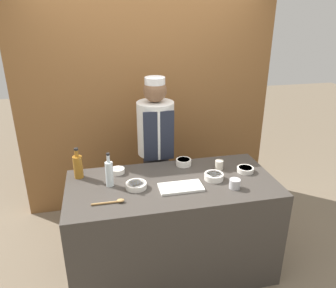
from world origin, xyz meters
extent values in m
plane|color=#756651|center=(0.00, 0.00, 0.00)|extent=(14.00, 14.00, 0.00)
cube|color=brown|center=(0.00, 1.27, 1.20)|extent=(2.86, 0.18, 2.40)
cube|color=#3D3833|center=(0.00, 0.00, 0.45)|extent=(1.74, 0.83, 0.90)
cylinder|color=white|center=(0.68, 0.05, 0.92)|extent=(0.15, 0.15, 0.04)
cylinder|color=#703384|center=(0.68, 0.05, 0.93)|extent=(0.12, 0.12, 0.01)
cylinder|color=white|center=(-0.43, 0.27, 0.92)|extent=(0.12, 0.12, 0.04)
cylinder|color=brown|center=(-0.43, 0.27, 0.93)|extent=(0.10, 0.10, 0.01)
cylinder|color=white|center=(0.18, 0.30, 0.93)|extent=(0.14, 0.14, 0.06)
cylinder|color=green|center=(0.18, 0.30, 0.95)|extent=(0.11, 0.11, 0.02)
cylinder|color=white|center=(0.36, -0.02, 0.92)|extent=(0.16, 0.16, 0.05)
cylinder|color=orange|center=(0.36, -0.02, 0.94)|extent=(0.13, 0.13, 0.02)
cylinder|color=white|center=(-0.30, -0.03, 0.92)|extent=(0.17, 0.17, 0.05)
cylinder|color=yellow|center=(-0.30, -0.03, 0.93)|extent=(0.14, 0.14, 0.01)
cube|color=white|center=(0.05, -0.11, 0.91)|extent=(0.35, 0.18, 0.02)
cylinder|color=silver|center=(-0.51, 0.06, 1.00)|extent=(0.06, 0.06, 0.21)
cylinder|color=silver|center=(-0.51, 0.06, 1.14)|extent=(0.03, 0.03, 0.06)
cylinder|color=black|center=(-0.51, 0.06, 1.18)|extent=(0.03, 0.03, 0.02)
cylinder|color=#9E661E|center=(-0.76, 0.26, 0.99)|extent=(0.08, 0.08, 0.20)
cylinder|color=#9E661E|center=(-0.76, 0.26, 1.12)|extent=(0.03, 0.03, 0.06)
cylinder|color=black|center=(-0.76, 0.26, 1.16)|extent=(0.04, 0.04, 0.02)
cylinder|color=#B7B7BC|center=(0.47, -0.20, 0.94)|extent=(0.09, 0.09, 0.08)
cylinder|color=silver|center=(0.47, 0.15, 0.94)|extent=(0.07, 0.07, 0.09)
cylinder|color=#B2844C|center=(-0.56, -0.21, 0.90)|extent=(0.20, 0.02, 0.02)
ellipsoid|color=#B2844C|center=(-0.45, -0.21, 0.91)|extent=(0.06, 0.04, 0.02)
cylinder|color=#28282D|center=(-0.01, 0.69, 0.44)|extent=(0.26, 0.26, 0.87)
cylinder|color=white|center=(-0.01, 0.69, 1.14)|extent=(0.37, 0.37, 0.53)
cube|color=#232838|center=(-0.01, 0.51, 1.12)|extent=(0.29, 0.02, 0.49)
sphere|color=brown|center=(-0.01, 0.69, 1.52)|extent=(0.23, 0.23, 0.23)
cylinder|color=white|center=(-0.01, 0.69, 1.61)|extent=(0.19, 0.19, 0.08)
camera|label=1|loc=(-0.55, -2.34, 2.23)|focal=35.00mm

